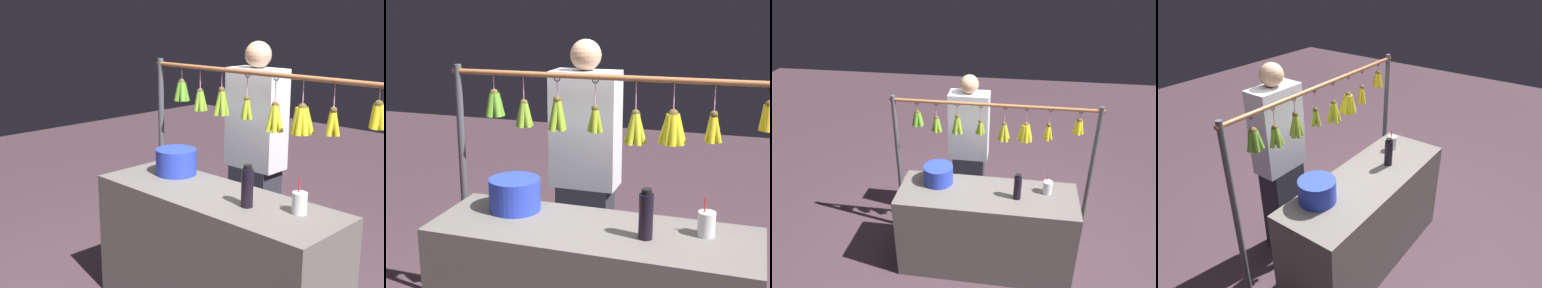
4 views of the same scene
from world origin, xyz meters
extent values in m
plane|color=#48333C|center=(0.00, 0.00, 0.00)|extent=(12.00, 12.00, 0.00)
cube|color=#66605B|center=(0.00, 0.00, 0.43)|extent=(1.65, 0.57, 0.85)
cylinder|color=#4C4C51|center=(-0.97, -0.42, 0.80)|extent=(0.04, 0.04, 1.60)
cylinder|color=#4C4C51|center=(0.97, -0.42, 0.80)|extent=(0.04, 0.04, 1.60)
cylinder|color=#9E6038|center=(0.00, -0.42, 1.56)|extent=(2.00, 0.03, 0.03)
torus|color=black|center=(-0.79, -0.42, 1.54)|extent=(0.04, 0.01, 0.04)
cylinder|color=pink|center=(-0.79, -0.42, 1.49)|extent=(0.01, 0.01, 0.08)
sphere|color=brown|center=(-0.79, -0.42, 1.45)|extent=(0.05, 0.05, 0.05)
cylinder|color=yellow|center=(-0.77, -0.43, 1.39)|extent=(0.06, 0.04, 0.14)
cylinder|color=yellow|center=(-0.79, -0.40, 1.39)|extent=(0.04, 0.07, 0.14)
cylinder|color=yellow|center=(-0.81, -0.42, 1.39)|extent=(0.06, 0.04, 0.14)
cylinder|color=yellow|center=(-0.79, -0.45, 1.39)|extent=(0.04, 0.07, 0.14)
torus|color=black|center=(-0.52, -0.42, 1.54)|extent=(0.04, 0.01, 0.04)
cylinder|color=pink|center=(-0.52, -0.42, 1.46)|extent=(0.01, 0.01, 0.15)
sphere|color=brown|center=(-0.52, -0.42, 1.39)|extent=(0.04, 0.04, 0.04)
cylinder|color=gold|center=(-0.51, -0.42, 1.31)|extent=(0.06, 0.03, 0.15)
cylinder|color=gold|center=(-0.52, -0.41, 1.31)|extent=(0.04, 0.07, 0.15)
cylinder|color=gold|center=(-0.54, -0.43, 1.31)|extent=(0.07, 0.03, 0.15)
cylinder|color=gold|center=(-0.52, -0.44, 1.31)|extent=(0.04, 0.06, 0.15)
torus|color=black|center=(-0.31, -0.42, 1.54)|extent=(0.04, 0.01, 0.04)
cylinder|color=pink|center=(-0.31, -0.42, 1.46)|extent=(0.01, 0.01, 0.16)
sphere|color=brown|center=(-0.31, -0.42, 1.38)|extent=(0.05, 0.05, 0.05)
cylinder|color=gold|center=(-0.28, -0.42, 1.29)|extent=(0.08, 0.05, 0.17)
cylinder|color=gold|center=(-0.29, -0.39, 1.29)|extent=(0.05, 0.06, 0.17)
cylinder|color=gold|center=(-0.32, -0.39, 1.29)|extent=(0.05, 0.07, 0.17)
cylinder|color=gold|center=(-0.34, -0.41, 1.29)|extent=(0.08, 0.06, 0.17)
cylinder|color=gold|center=(-0.34, -0.44, 1.29)|extent=(0.08, 0.06, 0.17)
cylinder|color=gold|center=(-0.32, -0.46, 1.29)|extent=(0.04, 0.07, 0.17)
cylinder|color=gold|center=(-0.29, -0.45, 1.29)|extent=(0.07, 0.07, 0.18)
torus|color=black|center=(-0.11, -0.42, 1.54)|extent=(0.04, 0.01, 0.04)
cylinder|color=pink|center=(-0.11, -0.42, 1.45)|extent=(0.01, 0.01, 0.17)
sphere|color=brown|center=(-0.11, -0.42, 1.37)|extent=(0.04, 0.04, 0.04)
cylinder|color=gold|center=(-0.08, -0.43, 1.28)|extent=(0.08, 0.04, 0.18)
cylinder|color=gold|center=(-0.10, -0.40, 1.28)|extent=(0.05, 0.07, 0.18)
cylinder|color=gold|center=(-0.12, -0.40, 1.28)|extent=(0.06, 0.07, 0.18)
cylinder|color=gold|center=(-0.13, -0.43, 1.28)|extent=(0.08, 0.04, 0.18)
cylinder|color=gold|center=(-0.12, -0.45, 1.28)|extent=(0.05, 0.06, 0.18)
cylinder|color=gold|center=(-0.10, -0.45, 1.28)|extent=(0.05, 0.07, 0.18)
torus|color=black|center=(0.12, -0.42, 1.54)|extent=(0.04, 0.01, 0.04)
cylinder|color=pink|center=(0.12, -0.42, 1.46)|extent=(0.01, 0.01, 0.15)
sphere|color=brown|center=(0.12, -0.42, 1.38)|extent=(0.04, 0.04, 0.04)
cylinder|color=#99B027|center=(0.13, -0.43, 1.31)|extent=(0.07, 0.04, 0.14)
cylinder|color=#99B027|center=(0.12, -0.41, 1.31)|extent=(0.04, 0.06, 0.14)
cylinder|color=#99B027|center=(0.10, -0.43, 1.31)|extent=(0.06, 0.03, 0.14)
cylinder|color=#99B027|center=(0.12, -0.44, 1.31)|extent=(0.03, 0.05, 0.14)
torus|color=black|center=(0.34, -0.42, 1.54)|extent=(0.04, 0.01, 0.04)
cylinder|color=pink|center=(0.34, -0.42, 1.48)|extent=(0.01, 0.01, 0.12)
sphere|color=brown|center=(0.34, -0.42, 1.42)|extent=(0.05, 0.05, 0.05)
cylinder|color=#86AA29|center=(0.36, -0.42, 1.33)|extent=(0.07, 0.04, 0.18)
cylinder|color=#86AA29|center=(0.35, -0.40, 1.33)|extent=(0.05, 0.07, 0.18)
cylinder|color=#86AA29|center=(0.32, -0.41, 1.33)|extent=(0.07, 0.05, 0.18)
cylinder|color=#86AA29|center=(0.33, -0.44, 1.33)|extent=(0.06, 0.06, 0.18)
cylinder|color=#86AA29|center=(0.35, -0.45, 1.33)|extent=(0.05, 0.08, 0.18)
torus|color=black|center=(0.55, -0.42, 1.54)|extent=(0.04, 0.01, 0.04)
cylinder|color=pink|center=(0.55, -0.42, 1.46)|extent=(0.01, 0.01, 0.15)
sphere|color=brown|center=(0.55, -0.42, 1.39)|extent=(0.05, 0.05, 0.05)
cylinder|color=#78A52B|center=(0.57, -0.43, 1.32)|extent=(0.07, 0.04, 0.15)
cylinder|color=#78A52B|center=(0.55, -0.40, 1.32)|extent=(0.04, 0.06, 0.15)
cylinder|color=#78A52B|center=(0.53, -0.41, 1.32)|extent=(0.06, 0.05, 0.15)
cylinder|color=#78A52B|center=(0.53, -0.44, 1.32)|extent=(0.06, 0.06, 0.15)
cylinder|color=#78A52B|center=(0.55, -0.45, 1.32)|extent=(0.04, 0.05, 0.15)
torus|color=black|center=(0.74, -0.42, 1.54)|extent=(0.04, 0.01, 0.04)
cylinder|color=pink|center=(0.74, -0.42, 1.49)|extent=(0.01, 0.01, 0.10)
sphere|color=brown|center=(0.74, -0.42, 1.44)|extent=(0.05, 0.05, 0.05)
cylinder|color=#609E2D|center=(0.76, -0.43, 1.37)|extent=(0.07, 0.05, 0.15)
cylinder|color=#609E2D|center=(0.75, -0.40, 1.37)|extent=(0.06, 0.07, 0.15)
cylinder|color=#609E2D|center=(0.72, -0.41, 1.37)|extent=(0.07, 0.06, 0.15)
cylinder|color=#609E2D|center=(0.71, -0.44, 1.37)|extent=(0.07, 0.06, 0.15)
cylinder|color=#609E2D|center=(0.75, -0.45, 1.37)|extent=(0.05, 0.06, 0.15)
cylinder|color=black|center=(-0.27, 0.03, 0.97)|extent=(0.07, 0.07, 0.22)
cylinder|color=black|center=(-0.27, 0.03, 1.09)|extent=(0.05, 0.05, 0.02)
cylinder|color=blue|center=(0.48, -0.12, 0.94)|extent=(0.28, 0.28, 0.18)
cylinder|color=silver|center=(-0.54, -0.09, 0.92)|extent=(0.09, 0.09, 0.12)
cylinder|color=red|center=(-0.53, -0.09, 0.95)|extent=(0.01, 0.03, 0.19)
cube|color=#2D2D38|center=(0.27, -0.72, 0.41)|extent=(0.33, 0.22, 0.83)
cube|color=silver|center=(0.27, -0.72, 1.19)|extent=(0.41, 0.22, 0.72)
sphere|color=tan|center=(0.27, -0.72, 1.65)|extent=(0.19, 0.19, 0.19)
camera|label=1|loc=(-2.09, 2.27, 1.93)|focal=49.92mm
camera|label=2|loc=(-0.73, 2.43, 1.94)|focal=51.19mm
camera|label=3|loc=(-0.22, 2.86, 2.88)|focal=35.44mm
camera|label=4|loc=(2.10, 1.36, 2.47)|focal=34.17mm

